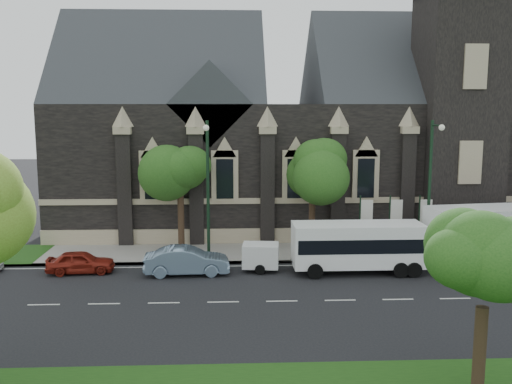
{
  "coord_description": "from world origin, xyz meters",
  "views": [
    {
      "loc": [
        -2.54,
        -27.66,
        9.88
      ],
      "look_at": [
        -1.06,
        6.0,
        4.74
      ],
      "focal_mm": 39.76,
      "sensor_mm": 36.0,
      "label": 1
    }
  ],
  "objects": [
    {
      "name": "box_trailer",
      "position": [
        -0.8,
        5.46,
        0.94
      ],
      "size": [
        3.17,
        1.87,
        1.66
      ],
      "rotation": [
        0.0,
        0.0,
        -0.1
      ],
      "color": "silver",
      "rests_on": "ground"
    },
    {
      "name": "tree_walk_right",
      "position": [
        3.21,
        10.71,
        5.82
      ],
      "size": [
        4.08,
        4.08,
        7.8
      ],
      "color": "black",
      "rests_on": "ground"
    },
    {
      "name": "sedan",
      "position": [
        -5.2,
        4.91,
        0.82
      ],
      "size": [
        5.08,
        1.97,
        1.65
      ],
      "primitive_type": "imported",
      "rotation": [
        0.0,
        0.0,
        1.62
      ],
      "color": "#758EA9",
      "rests_on": "ground"
    },
    {
      "name": "tree_park_east",
      "position": [
        6.18,
        -9.32,
        4.62
      ],
      "size": [
        3.4,
        3.4,
        6.28
      ],
      "color": "black",
      "rests_on": "ground"
    },
    {
      "name": "shuttle_bus",
      "position": [
        4.96,
        4.9,
        1.72
      ],
      "size": [
        7.72,
        2.74,
        2.97
      ],
      "rotation": [
        0.0,
        0.0,
        0.01
      ],
      "color": "white",
      "rests_on": "ground"
    },
    {
      "name": "sidewalk",
      "position": [
        0.0,
        9.5,
        0.07
      ],
      "size": [
        80.0,
        5.0,
        0.15
      ],
      "primitive_type": "cube",
      "color": "gray",
      "rests_on": "ground"
    },
    {
      "name": "street_lamp_near",
      "position": [
        10.0,
        7.09,
        5.11
      ],
      "size": [
        0.36,
        1.88,
        9.0
      ],
      "color": "black",
      "rests_on": "ground"
    },
    {
      "name": "museum",
      "position": [
        5.12,
        18.78,
        8.17
      ],
      "size": [
        40.0,
        17.7,
        29.9
      ],
      "color": "black",
      "rests_on": "ground"
    },
    {
      "name": "street_lamp_mid",
      "position": [
        -4.0,
        7.09,
        5.11
      ],
      "size": [
        0.36,
        1.88,
        9.0
      ],
      "color": "black",
      "rests_on": "ground"
    },
    {
      "name": "banner_flag_center",
      "position": [
        8.29,
        9.0,
        2.38
      ],
      "size": [
        0.9,
        0.1,
        4.0
      ],
      "color": "black",
      "rests_on": "ground"
    },
    {
      "name": "car_far_red",
      "position": [
        -11.55,
        5.47,
        0.67
      ],
      "size": [
        4.06,
        1.89,
        1.34
      ],
      "primitive_type": "imported",
      "rotation": [
        0.0,
        0.0,
        1.65
      ],
      "color": "maroon",
      "rests_on": "ground"
    },
    {
      "name": "ground",
      "position": [
        0.0,
        0.0,
        0.0
      ],
      "size": [
        160.0,
        160.0,
        0.0
      ],
      "primitive_type": "plane",
      "color": "black",
      "rests_on": "ground"
    },
    {
      "name": "banner_flag_right",
      "position": [
        10.29,
        9.0,
        2.38
      ],
      "size": [
        0.9,
        0.1,
        4.0
      ],
      "color": "black",
      "rests_on": "ground"
    },
    {
      "name": "banner_flag_left",
      "position": [
        6.29,
        9.0,
        2.38
      ],
      "size": [
        0.9,
        0.1,
        4.0
      ],
      "color": "black",
      "rests_on": "ground"
    },
    {
      "name": "tree_walk_left",
      "position": [
        -5.8,
        10.7,
        5.73
      ],
      "size": [
        3.91,
        3.91,
        7.64
      ],
      "color": "black",
      "rests_on": "ground"
    }
  ]
}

